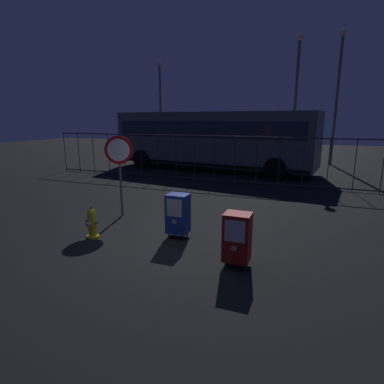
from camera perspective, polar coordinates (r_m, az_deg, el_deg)
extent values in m
plane|color=black|center=(7.11, -5.82, -8.96)|extent=(60.00, 60.00, 0.00)
cylinder|color=yellow|center=(7.66, -17.52, -7.67)|extent=(0.28, 0.28, 0.05)
cylinder|color=yellow|center=(7.56, -17.67, -5.54)|extent=(0.19, 0.19, 0.55)
sphere|color=yellow|center=(7.48, -17.82, -3.54)|extent=(0.19, 0.19, 0.19)
cylinder|color=gray|center=(7.45, -17.88, -2.66)|extent=(0.06, 0.06, 0.05)
cylinder|color=gray|center=(7.45, -18.33, -5.64)|extent=(0.09, 0.08, 0.09)
cylinder|color=gray|center=(7.62, -18.47, -5.01)|extent=(0.07, 0.07, 0.07)
cylinder|color=gray|center=(7.47, -16.92, -5.28)|extent=(0.07, 0.07, 0.07)
cylinder|color=black|center=(5.94, 6.10, -12.98)|extent=(0.04, 0.04, 0.12)
cylinder|color=black|center=(5.87, 9.36, -13.40)|extent=(0.04, 0.04, 0.12)
cylinder|color=black|center=(6.19, 6.79, -11.89)|extent=(0.04, 0.04, 0.12)
cylinder|color=black|center=(6.12, 9.91, -12.28)|extent=(0.04, 0.04, 0.12)
cube|color=#9E1411|center=(5.83, 8.20, -8.11)|extent=(0.48, 0.40, 0.90)
cube|color=#B2B7BF|center=(5.57, 7.78, -7.11)|extent=(0.36, 0.01, 0.40)
cube|color=gray|center=(5.69, 7.67, -10.10)|extent=(0.10, 0.02, 0.08)
cylinder|color=black|center=(7.27, -4.20, -7.89)|extent=(0.04, 0.04, 0.12)
cylinder|color=black|center=(7.15, -1.74, -8.26)|extent=(0.04, 0.04, 0.12)
cylinder|color=black|center=(7.51, -3.29, -7.18)|extent=(0.04, 0.04, 0.12)
cylinder|color=black|center=(7.39, -0.89, -7.52)|extent=(0.04, 0.04, 0.12)
cube|color=navy|center=(7.16, -2.57, -3.89)|extent=(0.48, 0.40, 0.90)
cube|color=#B2B7BF|center=(6.93, -3.27, -2.94)|extent=(0.36, 0.01, 0.40)
cube|color=gray|center=(7.02, -3.24, -5.41)|extent=(0.10, 0.02, 0.08)
cylinder|color=#4C4F54|center=(8.84, -12.86, 2.61)|extent=(0.06, 0.06, 2.20)
cylinder|color=red|center=(8.72, -13.19, 7.44)|extent=(0.71, 0.31, 0.76)
cylinder|color=white|center=(8.71, -13.24, 7.43)|extent=(0.56, 0.23, 0.60)
cube|color=#2D2D33|center=(13.21, 7.95, 9.94)|extent=(18.00, 0.04, 0.05)
cube|color=#2D2D33|center=(13.43, 7.70, 2.04)|extent=(18.00, 0.04, 0.05)
cylinder|color=#2D2D33|center=(17.66, -22.10, 6.81)|extent=(0.03, 0.03, 2.00)
cylinder|color=#2D2D33|center=(17.06, -19.87, 6.80)|extent=(0.03, 0.03, 2.00)
cylinder|color=#2D2D33|center=(16.49, -17.48, 6.77)|extent=(0.03, 0.03, 2.00)
cylinder|color=#2D2D33|center=(15.95, -14.93, 6.74)|extent=(0.03, 0.03, 2.00)
cylinder|color=#2D2D33|center=(15.44, -12.20, 6.68)|extent=(0.03, 0.03, 2.00)
cylinder|color=#2D2D33|center=(14.97, -9.29, 6.61)|extent=(0.03, 0.03, 2.00)
cylinder|color=#2D2D33|center=(14.54, -6.20, 6.52)|extent=(0.03, 0.03, 2.00)
cylinder|color=#2D2D33|center=(14.15, -2.94, 6.39)|extent=(0.03, 0.03, 2.00)
cylinder|color=#2D2D33|center=(13.81, 0.50, 6.24)|extent=(0.03, 0.03, 2.00)
cylinder|color=#2D2D33|center=(13.52, 4.09, 6.06)|extent=(0.03, 0.03, 2.00)
cylinder|color=#2D2D33|center=(13.29, 7.82, 5.85)|extent=(0.03, 0.03, 2.00)
cylinder|color=#2D2D33|center=(13.12, 11.66, 5.60)|extent=(0.03, 0.03, 2.00)
cylinder|color=#2D2D33|center=(13.00, 15.59, 5.32)|extent=(0.03, 0.03, 2.00)
cylinder|color=#2D2D33|center=(12.95, 19.56, 5.02)|extent=(0.03, 0.03, 2.00)
cylinder|color=#2D2D33|center=(12.96, 23.54, 4.68)|extent=(0.03, 0.03, 2.00)
cylinder|color=#2D2D33|center=(13.03, 27.50, 4.33)|extent=(0.03, 0.03, 2.00)
cylinder|color=#2D2D33|center=(13.16, 31.39, 3.97)|extent=(0.03, 0.03, 2.00)
cube|color=#4C5156|center=(16.63, 3.65, 9.73)|extent=(10.74, 3.85, 2.65)
cube|color=#1E2838|center=(16.61, 3.67, 11.38)|extent=(10.11, 3.79, 0.80)
cube|color=black|center=(16.75, 3.59, 5.55)|extent=(10.53, 3.84, 0.16)
cylinder|color=black|center=(14.36, 14.85, 4.06)|extent=(1.03, 0.41, 1.00)
cylinder|color=black|center=(16.78, 16.94, 5.19)|extent=(1.03, 0.41, 1.00)
cylinder|color=black|center=(17.59, -9.15, 5.94)|extent=(1.03, 0.41, 1.00)
cylinder|color=black|center=(19.61, -4.67, 6.80)|extent=(1.03, 0.41, 1.00)
cylinder|color=#4C4F54|center=(17.83, 18.20, 14.42)|extent=(0.14, 0.14, 6.50)
sphere|color=#FFD18C|center=(18.24, 19.03, 24.96)|extent=(0.32, 0.32, 0.32)
cylinder|color=#4C4F54|center=(20.35, 24.75, 14.55)|extent=(0.14, 0.14, 7.13)
sphere|color=#FFD18C|center=(20.84, 25.81, 24.62)|extent=(0.32, 0.32, 0.32)
cylinder|color=#4C4F54|center=(23.73, -5.74, 14.34)|extent=(0.14, 0.14, 6.34)
sphere|color=#FFD18C|center=(24.02, -5.93, 22.15)|extent=(0.32, 0.32, 0.32)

